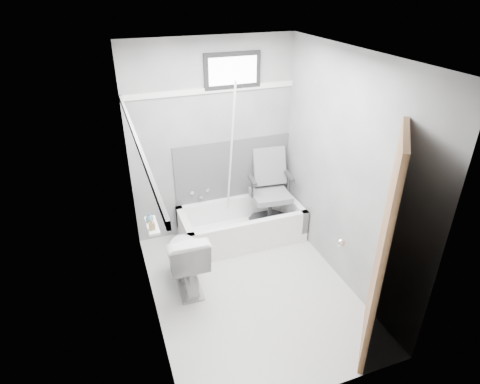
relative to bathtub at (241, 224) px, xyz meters
name	(u,v)px	position (x,y,z in m)	size (l,w,h in m)	color
floor	(251,289)	(-0.23, -0.93, -0.21)	(2.60, 2.60, 0.00)	silver
ceiling	(255,55)	(-0.23, -0.93, 2.19)	(2.60, 2.60, 0.00)	silver
wall_back	(213,142)	(-0.23, 0.37, 0.99)	(2.00, 0.02, 2.40)	slate
wall_front	(326,277)	(-0.23, -2.23, 0.99)	(2.00, 0.02, 2.40)	slate
wall_left	(144,209)	(-1.23, -0.93, 0.99)	(0.02, 2.60, 2.40)	slate
wall_right	(346,174)	(0.77, -0.93, 0.99)	(0.02, 2.60, 2.40)	slate
bathtub	(241,224)	(0.00, 0.00, 0.00)	(1.50, 0.70, 0.42)	white
office_chair	(271,190)	(0.41, 0.05, 0.38)	(0.54, 0.54, 0.94)	slate
toilet	(186,258)	(-0.85, -0.63, 0.15)	(0.41, 0.73, 0.72)	silver
door	(434,267)	(0.75, -2.21, 0.79)	(0.78, 0.78, 2.00)	brown
window	(232,70)	(0.02, 0.36, 1.81)	(0.66, 0.04, 0.40)	black
backerboard	(233,169)	(0.02, 0.36, 0.59)	(1.50, 0.02, 0.78)	#4C4C4F
trim_back	(211,90)	(-0.23, 0.36, 1.61)	(2.00, 0.02, 0.06)	white
trim_left	(136,140)	(-1.22, -0.93, 1.61)	(0.02, 2.60, 0.06)	white
pole	(231,159)	(-0.09, 0.13, 0.84)	(0.02, 0.02, 1.95)	white
shelf	(152,226)	(-1.16, -0.75, 0.69)	(0.10, 0.32, 0.03)	white
soap_bottle_a	(152,224)	(-1.17, -0.83, 0.76)	(0.05, 0.05, 0.11)	olive
soap_bottle_b	(149,217)	(-1.17, -0.69, 0.75)	(0.07, 0.07, 0.09)	#456780
faucet	(200,193)	(-0.43, 0.34, 0.34)	(0.26, 0.10, 0.16)	silver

